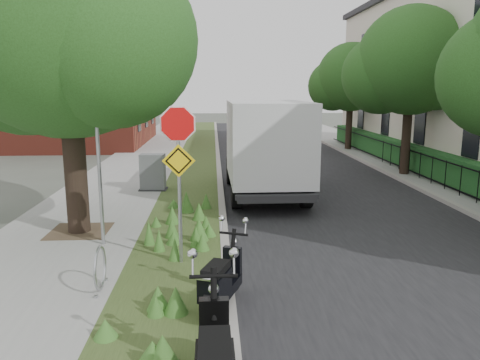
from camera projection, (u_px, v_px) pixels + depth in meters
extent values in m
plane|color=#4C5147|center=(254.00, 278.00, 8.85)|extent=(120.00, 120.00, 0.00)
cube|color=gray|center=(124.00, 178.00, 18.39)|extent=(3.50, 60.00, 0.12)
cube|color=#35481E|center=(194.00, 177.00, 18.55)|extent=(2.00, 60.00, 0.12)
cube|color=#9E9991|center=(219.00, 177.00, 18.61)|extent=(0.20, 60.00, 0.13)
cube|color=black|center=(306.00, 177.00, 18.82)|extent=(7.00, 60.00, 0.01)
cube|color=#9E9991|center=(392.00, 175.00, 19.00)|extent=(0.20, 60.00, 0.13)
cube|color=gray|center=(432.00, 175.00, 19.10)|extent=(3.20, 60.00, 0.12)
cylinder|color=black|center=(73.00, 139.00, 10.91)|extent=(0.52, 0.52, 4.48)
sphere|color=#224818|center=(65.00, 17.00, 10.39)|extent=(5.40, 5.40, 5.40)
sphere|color=#224818|center=(26.00, 51.00, 11.24)|extent=(4.05, 4.05, 4.05)
sphere|color=#224818|center=(109.00, 40.00, 9.89)|extent=(3.78, 3.78, 3.78)
cube|color=#473828|center=(80.00, 231.00, 11.34)|extent=(1.40, 1.40, 0.01)
cylinder|color=#A5A8AD|center=(98.00, 155.00, 10.02)|extent=(0.08, 0.08, 4.00)
torus|color=#A5A8AD|center=(100.00, 268.00, 8.01)|extent=(0.05, 0.77, 0.77)
cube|color=#A5A8AD|center=(96.00, 297.00, 7.73)|extent=(0.06, 0.06, 0.04)
cube|color=#A5A8AD|center=(106.00, 279.00, 8.44)|extent=(0.06, 0.06, 0.04)
cylinder|color=#A5A8AD|center=(179.00, 189.00, 9.05)|extent=(0.07, 0.07, 3.00)
cylinder|color=red|center=(178.00, 124.00, 8.78)|extent=(0.86, 0.03, 0.86)
cylinder|color=white|center=(178.00, 124.00, 8.79)|extent=(0.94, 0.02, 0.94)
cube|color=yellow|center=(179.00, 161.00, 8.91)|extent=(0.64, 0.03, 0.64)
cube|color=black|center=(410.00, 150.00, 18.85)|extent=(0.04, 24.00, 0.04)
cube|color=black|center=(409.00, 170.00, 19.00)|extent=(0.04, 24.00, 0.04)
cylinder|color=black|center=(409.00, 161.00, 18.93)|extent=(0.03, 0.03, 1.00)
cube|color=#1A491B|center=(426.00, 160.00, 18.96)|extent=(1.00, 24.00, 1.10)
cube|color=#2D2D33|center=(435.00, 68.00, 18.27)|extent=(0.25, 26.00, 0.60)
cube|color=maroon|center=(72.00, 81.00, 29.09)|extent=(9.00, 10.00, 8.00)
cube|color=#9E9991|center=(67.00, 12.00, 28.30)|extent=(9.40, 10.40, 0.40)
cylinder|color=black|center=(407.00, 124.00, 18.63)|extent=(0.36, 0.36, 4.03)
sphere|color=#224818|center=(411.00, 61.00, 18.16)|extent=(4.20, 4.20, 4.20)
sphere|color=#224818|center=(381.00, 75.00, 18.82)|extent=(3.15, 3.15, 3.15)
sphere|color=#224818|center=(438.00, 71.00, 17.77)|extent=(2.94, 2.94, 2.94)
cylinder|color=black|center=(349.00, 117.00, 26.51)|extent=(0.36, 0.36, 3.64)
sphere|color=#224818|center=(351.00, 77.00, 26.08)|extent=(3.80, 3.80, 3.80)
sphere|color=#224818|center=(333.00, 86.00, 26.68)|extent=(2.85, 2.85, 2.85)
sphere|color=#224818|center=(367.00, 84.00, 25.73)|extent=(2.66, 2.66, 2.66)
cylinder|color=black|center=(214.00, 343.00, 5.82)|extent=(0.14, 0.58, 0.58)
cube|color=black|center=(215.00, 348.00, 4.65)|extent=(0.34, 0.67, 0.13)
cylinder|color=black|center=(235.00, 276.00, 8.00)|extent=(0.28, 0.50, 0.49)
cylinder|color=black|center=(210.00, 306.00, 6.90)|extent=(0.28, 0.50, 0.49)
cube|color=black|center=(222.00, 290.00, 7.40)|extent=(0.69, 1.13, 0.17)
cube|color=black|center=(215.00, 285.00, 7.05)|extent=(0.54, 0.70, 0.38)
cube|color=black|center=(216.00, 268.00, 7.04)|extent=(0.47, 0.63, 0.11)
cube|color=#262628|center=(265.00, 179.00, 15.50)|extent=(2.24, 5.81, 0.20)
cube|color=#B7BABC|center=(258.00, 144.00, 17.52)|extent=(2.26, 1.55, 1.75)
cube|color=silver|center=(268.00, 140.00, 14.65)|extent=(2.44, 4.18, 2.41)
cube|color=#262628|center=(153.00, 189.00, 16.01)|extent=(0.95, 0.66, 0.04)
cube|color=slate|center=(153.00, 172.00, 15.89)|extent=(0.84, 0.56, 1.23)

